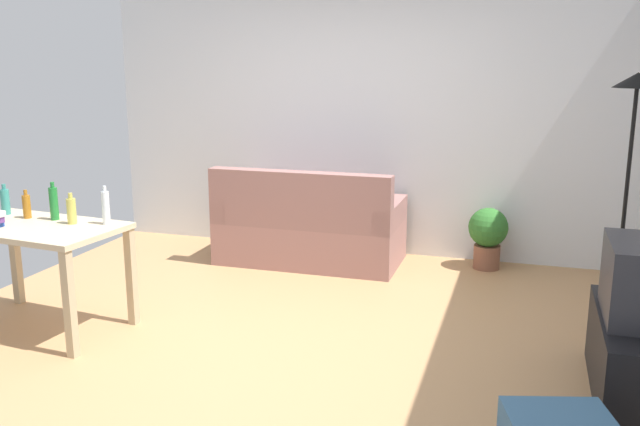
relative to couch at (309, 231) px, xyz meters
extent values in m
cube|color=tan|center=(0.35, -1.59, -0.32)|extent=(5.20, 4.40, 0.02)
cube|color=silver|center=(0.35, 0.61, 1.04)|extent=(5.20, 0.10, 2.70)
cube|color=#996B66|center=(0.00, 0.06, -0.11)|extent=(1.70, 0.84, 0.40)
cube|color=#8C625D|center=(0.00, -0.28, 0.35)|extent=(1.70, 0.16, 0.52)
cube|color=#926661|center=(0.77, 0.06, 0.20)|extent=(0.16, 0.84, 0.22)
cube|color=#926661|center=(-0.77, 0.06, 0.20)|extent=(0.16, 0.84, 0.22)
cube|color=black|center=(2.60, -1.97, -0.07)|extent=(0.44, 1.10, 0.48)
cylinder|color=black|center=(2.60, -0.91, -0.29)|extent=(0.26, 0.26, 0.03)
cylinder|color=black|center=(2.60, -0.91, 0.56)|extent=(0.03, 0.03, 1.68)
cone|color=black|center=(2.60, -0.91, 1.45)|extent=(0.32, 0.32, 0.10)
cube|color=#C6B28E|center=(-1.34, -2.09, 0.43)|extent=(1.27, 0.82, 0.04)
cube|color=tan|center=(-0.81, -2.45, 0.05)|extent=(0.07, 0.07, 0.72)
cube|color=tan|center=(-1.86, -1.72, 0.05)|extent=(0.07, 0.07, 0.72)
cube|color=tan|center=(-0.75, -1.84, 0.05)|extent=(0.07, 0.07, 0.72)
cylinder|color=brown|center=(1.63, 0.31, -0.20)|extent=(0.24, 0.24, 0.22)
sphere|color=#2D6B28|center=(1.63, 0.31, 0.08)|extent=(0.36, 0.36, 0.36)
cylinder|color=teal|center=(-1.77, -1.87, 0.55)|extent=(0.06, 0.06, 0.19)
cylinder|color=teal|center=(-1.77, -1.87, 0.66)|extent=(0.03, 0.03, 0.04)
cylinder|color=#9E6019|center=(-1.53, -1.92, 0.54)|extent=(0.06, 0.06, 0.17)
cylinder|color=#9E6019|center=(-1.53, -1.92, 0.64)|extent=(0.03, 0.03, 0.04)
cylinder|color=#1E722D|center=(-1.31, -1.91, 0.57)|extent=(0.06, 0.06, 0.24)
cylinder|color=#1E722D|center=(-1.31, -1.91, 0.71)|extent=(0.03, 0.03, 0.04)
cylinder|color=#BCB24C|center=(-1.11, -1.97, 0.54)|extent=(0.06, 0.06, 0.18)
cylinder|color=#BCB24C|center=(-1.11, -1.97, 0.65)|extent=(0.03, 0.03, 0.04)
cylinder|color=silver|center=(-0.87, -1.91, 0.57)|extent=(0.05, 0.05, 0.23)
cylinder|color=silver|center=(-0.87, -1.91, 0.71)|extent=(0.02, 0.02, 0.04)
camera|label=1|loc=(1.94, -5.92, 1.59)|focal=38.24mm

